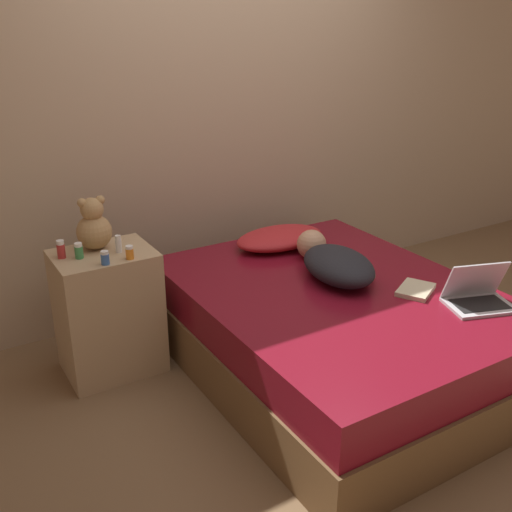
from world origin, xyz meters
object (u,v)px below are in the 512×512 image
object	(u,v)px
laptop	(478,296)
pillow	(280,238)
bottle_green	(79,251)
bottle_orange	(130,252)
book	(416,290)
teddy_bear	(94,226)
bottle_red	(61,249)
bottle_white	(118,244)
person_lying	(335,262)
bottle_blue	(105,258)

from	to	relation	value
laptop	pillow	bearing A→B (deg)	127.17
pillow	bottle_green	size ratio (longest dim) A/B	7.13
pillow	bottle_orange	world-z (taller)	bottle_orange
pillow	laptop	xyz separation A→B (m)	(0.39, -1.19, -0.00)
book	laptop	bearing A→B (deg)	-60.38
teddy_bear	bottle_red	xyz separation A→B (m)	(-0.19, -0.04, -0.08)
laptop	bottle_green	distance (m)	2.01
teddy_bear	bottle_white	xyz separation A→B (m)	(0.09, -0.12, -0.08)
bottle_orange	bottle_green	bearing A→B (deg)	146.79
pillow	person_lying	size ratio (longest dim) A/B	0.84
person_lying	bottle_white	distance (m)	1.16
bottle_blue	pillow	bearing A→B (deg)	8.56
teddy_bear	bottle_blue	xyz separation A→B (m)	(-0.03, -0.24, -0.09)
laptop	bottle_green	xyz separation A→B (m)	(-1.63, 1.16, 0.18)
book	bottle_blue	bearing A→B (deg)	151.78
bottle_blue	person_lying	bearing A→B (deg)	-17.51
bottle_green	book	bearing A→B (deg)	-31.11
person_lying	teddy_bear	size ratio (longest dim) A/B	2.45
bottle_blue	bottle_red	xyz separation A→B (m)	(-0.16, 0.20, 0.01)
pillow	bottle_white	distance (m)	1.06
person_lying	bottle_green	bearing A→B (deg)	167.67
laptop	bottle_blue	distance (m)	1.86
person_lying	bottle_green	xyz separation A→B (m)	(-1.24, 0.51, 0.15)
person_lying	bottle_white	xyz separation A→B (m)	(-1.05, 0.49, 0.15)
teddy_bear	book	distance (m)	1.71
bottle_green	pillow	bearing A→B (deg)	1.25
laptop	teddy_bear	bearing A→B (deg)	159.36
bottle_white	book	distance (m)	1.57
pillow	bottle_red	size ratio (longest dim) A/B	6.16
laptop	bottle_white	size ratio (longest dim) A/B	4.00
person_lying	laptop	distance (m)	0.76
pillow	bottle_orange	bearing A→B (deg)	-170.62
bottle_orange	bottle_red	distance (m)	0.35
pillow	laptop	bearing A→B (deg)	-71.66
pillow	bottle_blue	xyz separation A→B (m)	(-1.15, -0.17, 0.17)
laptop	book	distance (m)	0.31
teddy_bear	bottle_white	bearing A→B (deg)	-53.39
bottle_red	laptop	bearing A→B (deg)	-35.31
person_lying	bottle_red	size ratio (longest dim) A/B	7.34
laptop	bottle_red	world-z (taller)	bottle_red
bottle_green	bottle_blue	size ratio (longest dim) A/B	1.17
pillow	laptop	world-z (taller)	laptop
bottle_white	laptop	bearing A→B (deg)	-38.38
pillow	bottle_red	world-z (taller)	bottle_red
bottle_white	person_lying	bearing A→B (deg)	-24.95
laptop	book	size ratio (longest dim) A/B	1.39
bottle_orange	bottle_blue	bearing A→B (deg)	-178.04
bottle_blue	bottle_orange	size ratio (longest dim) A/B	0.98
laptop	bottle_red	distance (m)	2.10
laptop	bottle_green	world-z (taller)	bottle_green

